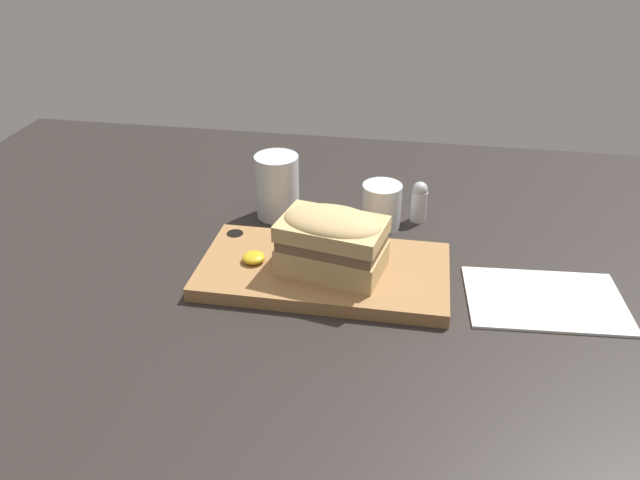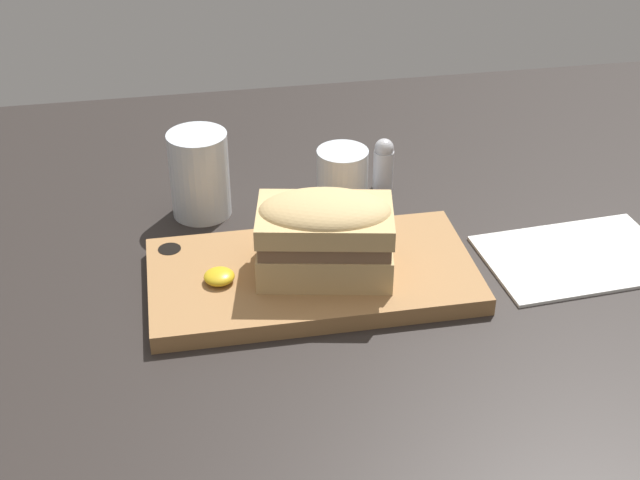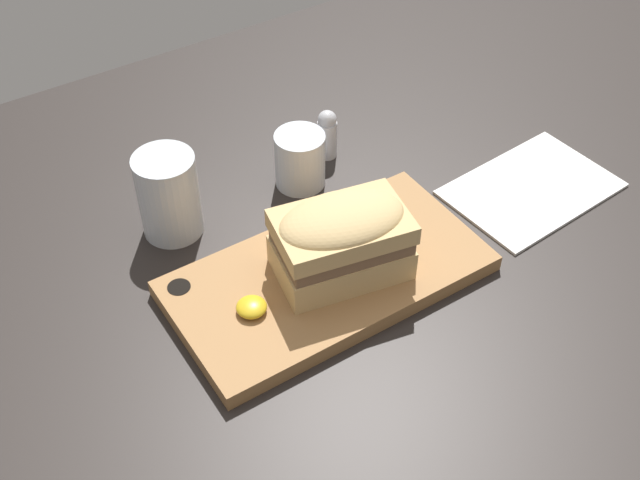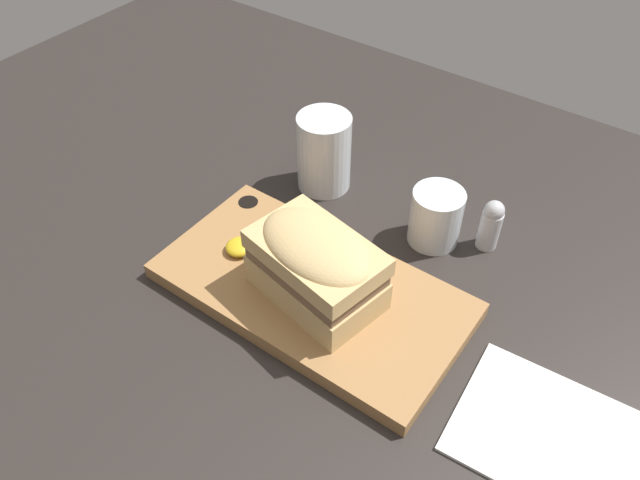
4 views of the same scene
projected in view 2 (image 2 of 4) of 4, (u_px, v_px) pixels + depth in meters
dining_table at (393, 286)px, 100.73cm from camera, size 176.68×113.81×2.00cm
serving_board at (311, 275)px, 98.90cm from camera, size 35.98×18.69×2.08cm
sandwich at (324, 231)px, 95.50cm from camera, size 15.93×11.70×9.26cm
mustard_dollop at (219, 278)px, 95.61cm from camera, size 3.35×3.35×1.34cm
water_glass at (200, 179)px, 109.96cm from camera, size 7.38×7.38×10.91cm
wine_glass at (342, 179)px, 112.59cm from camera, size 6.53×6.53×7.49cm
napkin at (575, 255)px, 103.82cm from camera, size 22.35×15.86×0.40cm
salt_shaker at (383, 164)px, 115.91cm from camera, size 2.67×2.67×7.11cm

